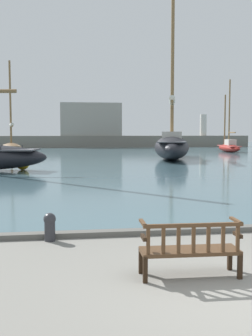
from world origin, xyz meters
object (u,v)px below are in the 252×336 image
sailboat_mid_port (229,146)px  sailboat_centre_channel (11,147)px  mooring_bollard (50,225)px  sailboat_far_port (172,144)px  channel_buoy (23,163)px  park_bench (190,248)px

sailboat_mid_port → sailboat_centre_channel: sailboat_centre_channel is taller
mooring_bollard → sailboat_far_port: bearing=70.0°
sailboat_mid_port → channel_buoy: sailboat_mid_port is taller
sailboat_far_port → channel_buoy: 14.34m
sailboat_mid_port → mooring_bollard: size_ratio=13.34×
park_bench → mooring_bollard: 3.50m
sailboat_mid_port → sailboat_centre_channel: 23.90m
park_bench → sailboat_centre_channel: 38.48m
park_bench → sailboat_mid_port: bearing=67.2°
channel_buoy → park_bench: bearing=-76.9°
park_bench → sailboat_centre_channel: size_ratio=0.17×
park_bench → channel_buoy: bearing=103.1°
sailboat_centre_channel → mooring_bollard: 35.52m
sailboat_far_port → sailboat_mid_port: size_ratio=1.99×
park_bench → sailboat_far_port: bearing=76.1°
sailboat_mid_port → channel_buoy: bearing=-136.5°
sailboat_centre_channel → sailboat_far_port: bearing=-34.6°
sailboat_centre_channel → channel_buoy: sailboat_centre_channel is taller
sailboat_centre_channel → park_bench: bearing=-78.9°
sailboat_centre_channel → mooring_bollard: (5.06, -35.15, -0.46)m
park_bench → mooring_bollard: (-2.33, 2.61, -0.13)m
sailboat_far_port → sailboat_centre_channel: (-14.27, 9.86, -0.49)m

